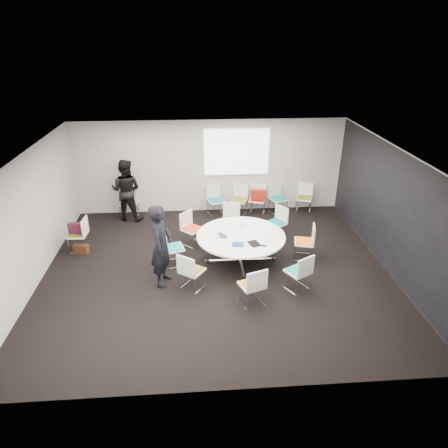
{
  "coord_description": "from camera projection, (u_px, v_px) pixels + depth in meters",
  "views": [
    {
      "loc": [
        -0.42,
        -7.97,
        5.1
      ],
      "look_at": [
        0.2,
        0.4,
        1.0
      ],
      "focal_mm": 32.0,
      "sensor_mm": 36.0,
      "label": 1
    }
  ],
  "objects": [
    {
      "name": "papers_right",
      "position": [
        267.0,
        230.0,
        9.64
      ],
      "size": [
        0.35,
        0.3,
        0.0
      ],
      "primitive_type": "cube",
      "rotation": [
        0.0,
        0.0,
        0.34
      ],
      "color": "white",
      "rests_on": "conference_table"
    },
    {
      "name": "chair_ring_b",
      "position": [
        276.0,
        229.0,
        10.73
      ],
      "size": [
        0.63,
        0.63,
        0.88
      ],
      "rotation": [
        0.0,
        0.0,
        2.18
      ],
      "color": "silver",
      "rests_on": "ground"
    },
    {
      "name": "papers_front",
      "position": [
        275.0,
        236.0,
        9.37
      ],
      "size": [
        0.35,
        0.29,
        0.0
      ],
      "primitive_type": "cube",
      "rotation": [
        0.0,
        0.0,
        0.32
      ],
      "color": "silver",
      "rests_on": "conference_table"
    },
    {
      "name": "chair_ring_c",
      "position": [
        230.0,
        226.0,
        10.89
      ],
      "size": [
        0.55,
        0.54,
        0.88
      ],
      "rotation": [
        0.0,
        0.0,
        2.92
      ],
      "color": "silver",
      "rests_on": "ground"
    },
    {
      "name": "chair_back_b",
      "position": [
        239.0,
        205.0,
        12.17
      ],
      "size": [
        0.6,
        0.59,
        0.88
      ],
      "rotation": [
        0.0,
        0.0,
        2.73
      ],
      "color": "silver",
      "rests_on": "ground"
    },
    {
      "name": "brown_bag",
      "position": [
        81.0,
        249.0,
        10.06
      ],
      "size": [
        0.38,
        0.23,
        0.24
      ],
      "primitive_type": "cube",
      "rotation": [
        0.0,
        0.0,
        -0.19
      ],
      "color": "#361E11",
      "rests_on": "ground"
    },
    {
      "name": "chair_person_back",
      "position": [
        129.0,
        208.0,
        11.96
      ],
      "size": [
        0.57,
        0.56,
        0.88
      ],
      "rotation": [
        0.0,
        0.0,
        2.84
      ],
      "color": "silver",
      "rests_on": "ground"
    },
    {
      "name": "laptop",
      "position": [
        224.0,
        235.0,
        9.4
      ],
      "size": [
        0.33,
        0.37,
        0.02
      ],
      "primitive_type": "imported",
      "rotation": [
        0.0,
        0.0,
        2.07
      ],
      "color": "#333338",
      "rests_on": "conference_table"
    },
    {
      "name": "chair_spare_left",
      "position": [
        80.0,
        240.0,
        10.14
      ],
      "size": [
        0.47,
        0.48,
        0.88
      ],
      "rotation": [
        0.0,
        0.0,
        1.52
      ],
      "color": "silver",
      "rests_on": "ground"
    },
    {
      "name": "notebook_black",
      "position": [
        254.0,
        244.0,
        9.02
      ],
      "size": [
        0.3,
        0.35,
        0.02
      ],
      "primitive_type": "cube",
      "rotation": [
        0.0,
        0.0,
        0.3
      ],
      "color": "black",
      "rests_on": "conference_table"
    },
    {
      "name": "projection_screen",
      "position": [
        237.0,
        152.0,
        11.75
      ],
      "size": [
        1.9,
        0.03,
        1.35
      ],
      "primitive_type": "cube",
      "color": "white",
      "rests_on": "room_shell"
    },
    {
      "name": "conference_table",
      "position": [
        241.0,
        243.0,
        9.5
      ],
      "size": [
        2.1,
        2.1,
        0.73
      ],
      "color": "silver",
      "rests_on": "ground"
    },
    {
      "name": "chair_back_d",
      "position": [
        278.0,
        204.0,
        12.25
      ],
      "size": [
        0.6,
        0.59,
        0.88
      ],
      "rotation": [
        0.0,
        0.0,
        3.53
      ],
      "color": "silver",
      "rests_on": "ground"
    },
    {
      "name": "room_shell",
      "position": [
        221.0,
        216.0,
        8.8
      ],
      "size": [
        8.08,
        7.08,
        2.88
      ],
      "color": "black",
      "rests_on": "ground"
    },
    {
      "name": "chair_ring_f",
      "position": [
        192.0,
        277.0,
        8.63
      ],
      "size": [
        0.64,
        0.63,
        0.88
      ],
      "rotation": [
        0.0,
        0.0,
        5.65
      ],
      "color": "silver",
      "rests_on": "ground"
    },
    {
      "name": "chair_back_c",
      "position": [
        257.0,
        205.0,
        12.2
      ],
      "size": [
        0.58,
        0.57,
        0.88
      ],
      "rotation": [
        0.0,
        0.0,
        2.82
      ],
      "color": "silver",
      "rests_on": "ground"
    },
    {
      "name": "cup",
      "position": [
        242.0,
        226.0,
        9.78
      ],
      "size": [
        0.08,
        0.08,
        0.09
      ],
      "primitive_type": "cylinder",
      "color": "white",
      "rests_on": "conference_table"
    },
    {
      "name": "maroon_bag",
      "position": [
        77.0,
        228.0,
        9.99
      ],
      "size": [
        0.41,
        0.18,
        0.28
      ],
      "primitive_type": "cube",
      "rotation": [
        0.0,
        0.0,
        -0.09
      ],
      "color": "#461225",
      "rests_on": "chair_spare_left"
    },
    {
      "name": "chair_ring_e",
      "position": [
        174.0,
        254.0,
        9.52
      ],
      "size": [
        0.56,
        0.57,
        0.88
      ],
      "rotation": [
        0.0,
        0.0,
        4.99
      ],
      "color": "silver",
      "rests_on": "ground"
    },
    {
      "name": "person_back",
      "position": [
        126.0,
        190.0,
        11.53
      ],
      "size": [
        1.02,
        0.88,
        1.83
      ],
      "primitive_type": "imported",
      "rotation": [
        0.0,
        0.0,
        2.92
      ],
      "color": "black",
      "rests_on": "ground"
    },
    {
      "name": "tablet_folio",
      "position": [
        238.0,
        244.0,
        8.99
      ],
      "size": [
        0.28,
        0.23,
        0.03
      ],
      "primitive_type": "cube",
      "rotation": [
        0.0,
        0.0,
        -0.1
      ],
      "color": "navy",
      "rests_on": "conference_table"
    },
    {
      "name": "chair_ring_a",
      "position": [
        304.0,
        248.0,
        9.78
      ],
      "size": [
        0.54,
        0.55,
        0.88
      ],
      "rotation": [
        0.0,
        0.0,
        1.34
      ],
      "color": "silver",
      "rests_on": "ground"
    },
    {
      "name": "red_jacket",
      "position": [
        259.0,
        195.0,
        11.81
      ],
      "size": [
        0.46,
        0.25,
        0.36
      ],
      "primitive_type": "cube",
      "rotation": [
        0.17,
        0.0,
        -0.22
      ],
      "color": "#B02315",
      "rests_on": "chair_back_c"
    },
    {
      "name": "phone",
      "position": [
        263.0,
        246.0,
        8.95
      ],
      "size": [
        0.16,
        0.11,
        0.01
      ],
      "primitive_type": "cube",
      "rotation": [
        0.0,
        0.0,
        -0.33
      ],
      "color": "black",
      "rests_on": "conference_table"
    },
    {
      "name": "chair_ring_g",
      "position": [
        252.0,
        292.0,
        8.14
      ],
      "size": [
        0.59,
        0.58,
        0.88
      ],
      "rotation": [
        0.0,
        0.0,
        6.64
      ],
      "color": "silver",
      "rests_on": "ground"
    },
    {
      "name": "laptop_lid",
      "position": [
        217.0,
        232.0,
        9.29
      ],
      "size": [
        0.08,
        0.3,
        0.22
      ],
      "primitive_type": "cube",
      "rotation": [
        0.0,
        0.0,
        1.78
      ],
      "color": "silver",
      "rests_on": "conference_table"
    },
    {
      "name": "chair_ring_d",
      "position": [
        192.0,
        235.0,
        10.42
      ],
      "size": [
        0.64,
        0.64,
        0.88
      ],
      "rotation": [
        0.0,
        0.0,
        3.98
      ],
      "color": "silver",
      "rests_on": "ground"
    },
    {
      "name": "chair_back_a",
      "position": [
        216.0,
        206.0,
        12.13
      ],
      "size": [
        0.59,
        0.59,
        0.88
      ],
      "rotation": [
        0.0,
        0.0,
        3.52
      ],
      "color": "silver",
      "rests_on": "ground"
    },
    {
      "name": "chair_ring_h",
      "position": [
        298.0,
        278.0,
        8.59
      ],
      "size": [
        0.62,
        0.62,
        0.88
      ],
      "rotation": [
        0.0,
        0.0,
        6.81
      ],
      "color": "silver",
      "rests_on": "ground"
    },
    {
      "name": "person_main",
      "position": [
        162.0,
        246.0,
        8.54
      ],
      "size": [
        0.59,
        0.76,
        1.87
      ],
      "primitive_type": "imported",
      "rotation": [
        0.0,
        0.0,
        1.35
      ],
      "color": "black",
      "rests_on": "ground"
    },
    {
      "name": "chair_back_e",
      "position": [
        304.0,
        203.0,
        12.31
      ],
      "size": [
        0.59,
        0.59,
        0.88
      ],
      "rotation": [
        0.0,
        0.0,
        2.76
      ],
      "color": "silver",
      "rests_on": "ground"
    }
  ]
}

